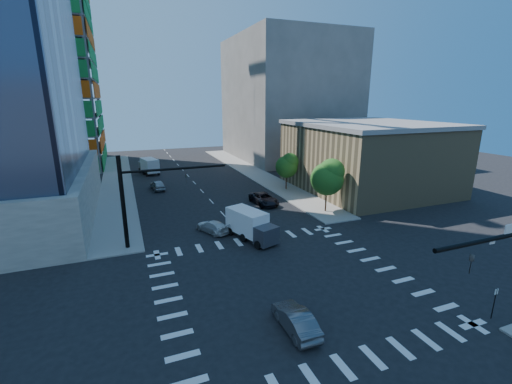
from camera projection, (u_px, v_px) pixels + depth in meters
name	position (u px, v px, depth m)	size (l,w,h in m)	color
ground	(286.00, 283.00, 27.05)	(160.00, 160.00, 0.00)	black
road_markings	(286.00, 283.00, 27.05)	(20.00, 20.00, 0.01)	silver
sidewalk_ne	(253.00, 172.00, 67.35)	(5.00, 60.00, 0.15)	gray
sidewalk_nw	(117.00, 183.00, 58.55)	(5.00, 60.00, 0.15)	gray
construction_building	(21.00, 43.00, 66.51)	(25.16, 34.50, 70.60)	slate
commercial_building	(367.00, 156.00, 54.19)	(20.50, 22.50, 10.60)	#8C7651
bg_building_ne	(287.00, 99.00, 82.24)	(24.00, 30.00, 28.00)	#645F5A
signal_mast_nw	(139.00, 193.00, 32.41)	(10.20, 0.40, 9.00)	black
tree_south	(329.00, 177.00, 42.74)	(4.16, 4.16, 6.82)	#382316
tree_north	(288.00, 165.00, 53.80)	(3.54, 3.52, 5.78)	#382316
no_parking_sign	(495.00, 300.00, 22.36)	(0.30, 0.06, 2.20)	black
car_nb_far	(264.00, 199.00, 47.12)	(2.56, 5.55, 1.54)	black
car_sb_near	(213.00, 227.00, 37.28)	(1.78, 4.37, 1.27)	silver
car_sb_mid	(158.00, 185.00, 54.62)	(1.81, 4.49, 1.53)	#929499
car_sb_cross	(295.00, 320.00, 21.45)	(1.52, 4.36, 1.44)	#535459
box_truck_near	(253.00, 228.00, 35.09)	(4.05, 6.12, 2.96)	black
box_truck_far	(148.00, 167.00, 66.30)	(3.69, 6.17, 3.02)	black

